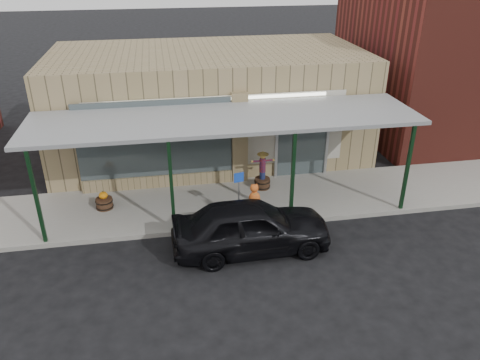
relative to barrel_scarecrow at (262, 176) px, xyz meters
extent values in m
plane|color=black|center=(-1.37, -4.33, -0.62)|extent=(120.00, 120.00, 0.00)
cube|color=gray|center=(-1.37, -0.73, -0.55)|extent=(40.00, 3.20, 0.15)
cube|color=#94805A|center=(-1.37, 3.87, 1.48)|extent=(12.00, 6.00, 4.20)
cube|color=#475356|center=(-3.57, 0.72, 1.28)|extent=(5.20, 0.06, 2.80)
cube|color=#475356|center=(1.63, 0.85, 0.88)|extent=(1.80, 0.06, 2.80)
cube|color=#94805A|center=(-0.67, 0.77, 1.08)|extent=(0.55, 0.30, 3.40)
cube|color=#94805A|center=(-3.57, 0.77, -0.27)|extent=(5.20, 0.30, 0.50)
cube|color=#B5B0A1|center=(-1.37, 0.84, 1.38)|extent=(9.00, 0.02, 2.60)
cube|color=white|center=(-1.37, 0.81, 2.58)|extent=(7.50, 0.03, 0.10)
cube|color=slate|center=(-1.37, -0.73, 2.43)|extent=(12.00, 3.00, 0.12)
cube|color=black|center=(-6.87, -2.18, 0.93)|extent=(0.10, 0.10, 2.95)
cube|color=black|center=(-3.17, -2.18, 0.93)|extent=(0.10, 0.10, 2.95)
cube|color=black|center=(0.43, -2.18, 0.93)|extent=(0.10, 0.10, 2.95)
cube|color=black|center=(4.13, -2.18, 0.93)|extent=(0.10, 0.10, 2.95)
cylinder|color=#4A2C1D|center=(0.00, 0.00, -0.29)|extent=(0.66, 0.66, 0.36)
cylinder|color=navy|center=(0.00, 0.00, 0.02)|extent=(0.24, 0.24, 0.27)
cylinder|color=maroon|center=(0.00, 0.00, 0.40)|extent=(0.27, 0.27, 0.49)
sphere|color=#BC8E48|center=(0.00, 0.00, 0.75)|extent=(0.20, 0.20, 0.20)
cone|color=#BC8E48|center=(0.00, 0.00, 0.86)|extent=(0.32, 0.32, 0.13)
cylinder|color=#4A2C1D|center=(-5.34, -0.52, -0.29)|extent=(0.65, 0.65, 0.35)
ellipsoid|color=#FF9B10|center=(-5.34, -0.52, 0.00)|extent=(0.28, 0.28, 0.23)
cylinder|color=#4C471E|center=(-5.34, -0.52, 0.13)|extent=(0.04, 0.04, 0.05)
cylinder|color=gray|center=(-1.14, -1.76, 0.13)|extent=(0.04, 0.04, 1.20)
cube|color=blue|center=(-1.14, -1.76, 0.88)|extent=(0.31, 0.09, 0.31)
imported|color=black|center=(-1.07, -3.38, 0.14)|extent=(4.48, 1.89, 1.51)
ellipsoid|color=orange|center=(-0.80, -2.48, 0.52)|extent=(0.34, 0.29, 0.44)
sphere|color=orange|center=(-0.80, -2.44, 0.83)|extent=(0.25, 0.25, 0.25)
cylinder|color=#17692A|center=(-0.80, -2.48, 0.70)|extent=(0.17, 0.17, 0.02)
camera|label=1|loc=(-3.30, -14.26, 7.16)|focal=35.00mm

